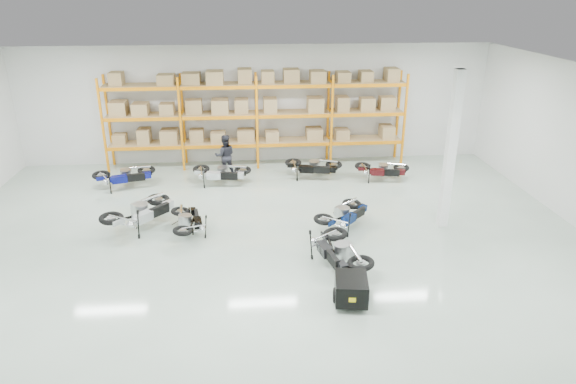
{
  "coord_description": "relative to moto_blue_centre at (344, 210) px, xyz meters",
  "views": [
    {
      "loc": [
        -0.44,
        -12.64,
        6.5
      ],
      "look_at": [
        0.7,
        0.73,
        1.1
      ],
      "focal_mm": 32.0,
      "sensor_mm": 36.0,
      "label": 1
    }
  ],
  "objects": [
    {
      "name": "moto_blue_centre",
      "position": [
        0.0,
        0.0,
        0.0
      ],
      "size": [
        1.81,
        1.82,
        1.11
      ],
      "primitive_type": null,
      "rotation": [
        0.0,
        -0.09,
        2.36
      ],
      "color": "#071A4F",
      "rests_on": "ground"
    },
    {
      "name": "moto_back_a",
      "position": [
        -6.97,
        3.79,
        0.03
      ],
      "size": [
        1.99,
        1.34,
        1.18
      ],
      "primitive_type": null,
      "rotation": [
        0.0,
        -0.09,
        1.83
      ],
      "color": "navy",
      "rests_on": "ground"
    },
    {
      "name": "trailer",
      "position": [
        -0.57,
        -3.82,
        -0.16
      ],
      "size": [
        0.82,
        1.51,
        0.62
      ],
      "rotation": [
        0.0,
        0.0,
        -0.14
      ],
      "color": "black",
      "rests_on": "ground"
    },
    {
      "name": "moto_silver_left",
      "position": [
        -5.82,
        0.52,
        0.09
      ],
      "size": [
        2.07,
        2.17,
        1.3
      ],
      "primitive_type": null,
      "rotation": [
        0.0,
        -0.09,
        2.42
      ],
      "color": "#BBBDC2",
      "rests_on": "ground"
    },
    {
      "name": "moto_back_c",
      "position": [
        -0.37,
        4.2,
        0.02
      ],
      "size": [
        1.96,
        1.3,
        1.16
      ],
      "primitive_type": null,
      "rotation": [
        0.0,
        -0.09,
        1.32
      ],
      "color": "black",
      "rests_on": "ground"
    },
    {
      "name": "moto_touring_right",
      "position": [
        -0.57,
        -2.22,
        0.06
      ],
      "size": [
        1.33,
        2.07,
        1.23
      ],
      "primitive_type": null,
      "rotation": [
        0.0,
        -0.09,
        0.22
      ],
      "color": "black",
      "rests_on": "ground"
    },
    {
      "name": "pallet_rack",
      "position": [
        -2.32,
        5.84,
        1.73
      ],
      "size": [
        11.28,
        0.98,
        3.62
      ],
      "color": "orange",
      "rests_on": "ground"
    },
    {
      "name": "moto_back_d",
      "position": [
        2.08,
        3.74,
        -0.02
      ],
      "size": [
        1.8,
        1.16,
        1.08
      ],
      "primitive_type": null,
      "rotation": [
        0.0,
        -0.09,
        1.36
      ],
      "color": "#3E0C10",
      "rests_on": "ground"
    },
    {
      "name": "room",
      "position": [
        -2.32,
        -0.61,
        1.73
      ],
      "size": [
        18.0,
        18.0,
        18.0
      ],
      "color": "#ADC1AE",
      "rests_on": "ground"
    },
    {
      "name": "person_back",
      "position": [
        -3.53,
        4.64,
        0.25
      ],
      "size": [
        0.8,
        0.65,
        1.55
      ],
      "primitive_type": "imported",
      "rotation": [
        0.0,
        0.0,
        3.23
      ],
      "color": "#212129",
      "rests_on": "ground"
    },
    {
      "name": "structural_column",
      "position": [
        2.88,
        -0.11,
        1.73
      ],
      "size": [
        0.25,
        0.25,
        4.5
      ],
      "primitive_type": "cube",
      "color": "white",
      "rests_on": "ground"
    },
    {
      "name": "moto_black_far_left",
      "position": [
        -4.44,
        -0.01,
        -0.04
      ],
      "size": [
        1.03,
        1.69,
        1.03
      ],
      "primitive_type": null,
      "rotation": [
        0.0,
        -0.09,
        3.3
      ],
      "color": "black",
      "rests_on": "ground"
    },
    {
      "name": "moto_back_b",
      "position": [
        -3.67,
        3.83,
        0.02
      ],
      "size": [
        1.91,
        1.17,
        1.16
      ],
      "primitive_type": null,
      "rotation": [
        0.0,
        -0.09,
        1.41
      ],
      "color": "silver",
      "rests_on": "ground"
    }
  ]
}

